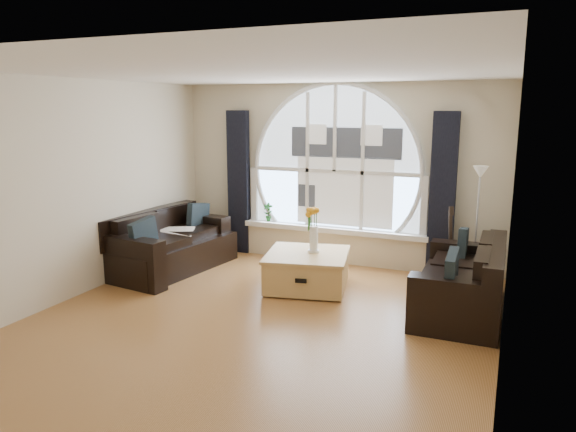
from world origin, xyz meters
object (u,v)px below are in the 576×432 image
(floor_lamp, at_px, (477,226))
(guitar, at_px, (450,243))
(sofa_left, at_px, (171,243))
(sofa_right, at_px, (461,278))
(coffee_chest, at_px, (307,269))
(potted_plant, at_px, (268,212))
(vase_flowers, at_px, (314,223))

(floor_lamp, height_order, guitar, floor_lamp)
(sofa_left, relative_size, sofa_right, 1.06)
(coffee_chest, bearing_deg, guitar, 18.84)
(floor_lamp, height_order, potted_plant, floor_lamp)
(coffee_chest, xyz_separation_m, guitar, (1.69, 1.02, 0.27))
(sofa_right, relative_size, floor_lamp, 1.14)
(guitar, bearing_deg, vase_flowers, -173.99)
(guitar, bearing_deg, potted_plant, 150.79)
(sofa_right, xyz_separation_m, floor_lamp, (0.07, 1.11, 0.40))
(sofa_left, distance_m, coffee_chest, 2.14)
(sofa_right, distance_m, floor_lamp, 1.18)
(guitar, distance_m, potted_plant, 2.87)
(potted_plant, bearing_deg, sofa_left, -126.68)
(floor_lamp, bearing_deg, coffee_chest, -152.89)
(vase_flowers, xyz_separation_m, floor_lamp, (1.95, 0.95, -0.06))
(vase_flowers, bearing_deg, sofa_left, -177.55)
(sofa_left, distance_m, guitar, 3.96)
(potted_plant, bearing_deg, floor_lamp, -4.54)
(sofa_left, relative_size, coffee_chest, 1.86)
(guitar, bearing_deg, coffee_chest, -172.81)
(guitar, bearing_deg, floor_lamp, -22.79)
(coffee_chest, height_order, potted_plant, potted_plant)
(sofa_right, height_order, floor_lamp, floor_lamp)
(sofa_right, bearing_deg, potted_plant, 156.08)
(sofa_right, bearing_deg, coffee_chest, 177.42)
(sofa_right, xyz_separation_m, guitar, (-0.25, 1.10, 0.13))
(vase_flowers, height_order, potted_plant, vase_flowers)
(floor_lamp, distance_m, potted_plant, 3.19)
(sofa_right, distance_m, guitar, 1.14)
(sofa_left, relative_size, vase_flowers, 2.78)
(sofa_left, xyz_separation_m, guitar, (3.82, 1.04, 0.13))
(sofa_right, height_order, guitar, guitar)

